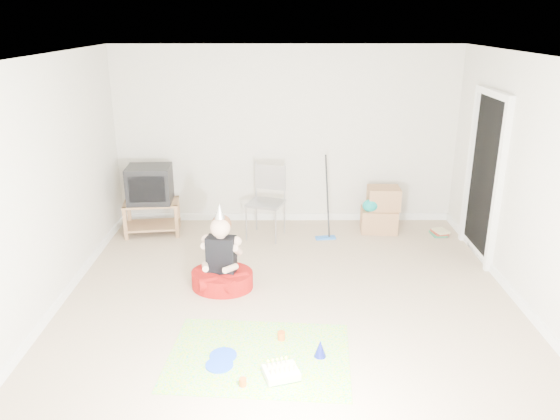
{
  "coord_description": "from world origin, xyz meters",
  "views": [
    {
      "loc": [
        -0.12,
        -5.38,
        2.95
      ],
      "look_at": [
        -0.1,
        0.4,
        0.9
      ],
      "focal_mm": 35.0,
      "sensor_mm": 36.0,
      "label": 1
    }
  ],
  "objects_px": {
    "folding_chair": "(266,203)",
    "crt_tv": "(150,184)",
    "tv_stand": "(152,215)",
    "cardboard_boxes": "(380,210)",
    "seated_woman": "(222,269)",
    "birthday_cake": "(281,374)"
  },
  "relations": [
    {
      "from": "folding_chair",
      "to": "crt_tv",
      "type": "bearing_deg",
      "value": 174.83
    },
    {
      "from": "tv_stand",
      "to": "cardboard_boxes",
      "type": "distance_m",
      "value": 3.28
    },
    {
      "from": "folding_chair",
      "to": "seated_woman",
      "type": "relative_size",
      "value": 1.01
    },
    {
      "from": "folding_chair",
      "to": "cardboard_boxes",
      "type": "xyz_separation_m",
      "value": [
        1.65,
        0.23,
        -0.19
      ]
    },
    {
      "from": "folding_chair",
      "to": "tv_stand",
      "type": "bearing_deg",
      "value": 174.83
    },
    {
      "from": "tv_stand",
      "to": "birthday_cake",
      "type": "relative_size",
      "value": 2.37
    },
    {
      "from": "folding_chair",
      "to": "seated_woman",
      "type": "distance_m",
      "value": 1.63
    },
    {
      "from": "crt_tv",
      "to": "seated_woman",
      "type": "distance_m",
      "value": 2.1
    },
    {
      "from": "folding_chair",
      "to": "birthday_cake",
      "type": "height_order",
      "value": "folding_chair"
    },
    {
      "from": "tv_stand",
      "to": "birthday_cake",
      "type": "xyz_separation_m",
      "value": [
        1.82,
        -3.36,
        -0.24
      ]
    },
    {
      "from": "crt_tv",
      "to": "seated_woman",
      "type": "height_order",
      "value": "seated_woman"
    },
    {
      "from": "tv_stand",
      "to": "birthday_cake",
      "type": "height_order",
      "value": "tv_stand"
    },
    {
      "from": "crt_tv",
      "to": "seated_woman",
      "type": "xyz_separation_m",
      "value": [
        1.16,
        -1.68,
        -0.51
      ]
    },
    {
      "from": "cardboard_boxes",
      "to": "seated_woman",
      "type": "height_order",
      "value": "seated_woman"
    },
    {
      "from": "crt_tv",
      "to": "birthday_cake",
      "type": "xyz_separation_m",
      "value": [
        1.82,
        -3.36,
        -0.7
      ]
    },
    {
      "from": "crt_tv",
      "to": "birthday_cake",
      "type": "height_order",
      "value": "crt_tv"
    },
    {
      "from": "birthday_cake",
      "to": "seated_woman",
      "type": "bearing_deg",
      "value": 111.63
    },
    {
      "from": "birthday_cake",
      "to": "tv_stand",
      "type": "bearing_deg",
      "value": 118.49
    },
    {
      "from": "tv_stand",
      "to": "crt_tv",
      "type": "relative_size",
      "value": 1.36
    },
    {
      "from": "crt_tv",
      "to": "seated_woman",
      "type": "relative_size",
      "value": 0.59
    },
    {
      "from": "cardboard_boxes",
      "to": "birthday_cake",
      "type": "xyz_separation_m",
      "value": [
        -1.45,
        -3.44,
        -0.27
      ]
    },
    {
      "from": "crt_tv",
      "to": "cardboard_boxes",
      "type": "distance_m",
      "value": 3.31
    }
  ]
}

